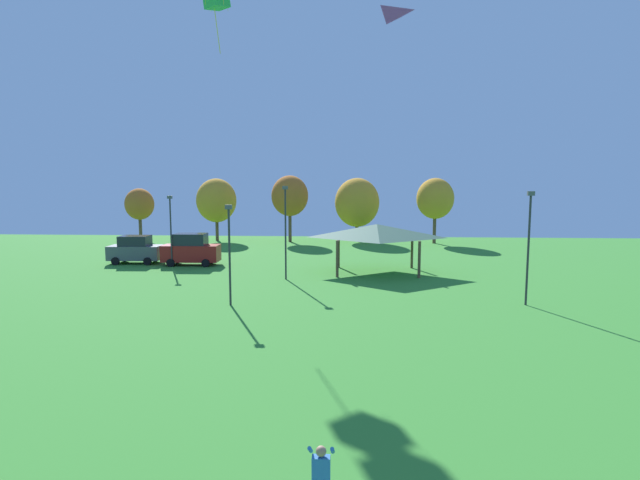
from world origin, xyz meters
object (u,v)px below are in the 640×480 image
(light_post_1, at_px, (171,227))
(parked_car_leftmost, at_px, (135,250))
(park_pavilion, at_px, (377,231))
(treeline_tree_4, at_px, (435,199))
(person_standing_near_foreground, at_px, (321,478))
(treeline_tree_3, at_px, (357,203))
(light_post_0, at_px, (229,248))
(treeline_tree_2, at_px, (290,196))
(light_post_2, at_px, (529,241))
(light_post_3, at_px, (285,227))
(treeline_tree_0, at_px, (139,204))
(treeline_tree_1, at_px, (216,201))
(parked_car_second_from_left, at_px, (191,250))
(kite_flying_5, at_px, (380,18))

(light_post_1, bearing_deg, parked_car_leftmost, 157.19)
(park_pavilion, distance_m, treeline_tree_4, 19.61)
(person_standing_near_foreground, bearing_deg, treeline_tree_3, 92.88)
(light_post_0, bearing_deg, person_standing_near_foreground, -70.90)
(treeline_tree_2, height_order, treeline_tree_4, treeline_tree_2)
(park_pavilion, relative_size, treeline_tree_4, 1.04)
(light_post_0, xyz_separation_m, light_post_2, (16.09, 0.97, 0.37))
(parked_car_leftmost, bearing_deg, light_post_3, -26.50)
(person_standing_near_foreground, xyz_separation_m, light_post_3, (-3.83, 24.53, 2.71))
(person_standing_near_foreground, xyz_separation_m, treeline_tree_0, (-23.54, 46.75, 3.23))
(treeline_tree_0, bearing_deg, light_post_3, -48.44)
(light_post_1, distance_m, treeline_tree_3, 23.37)
(treeline_tree_2, height_order, treeline_tree_3, treeline_tree_2)
(treeline_tree_2, bearing_deg, treeline_tree_1, 175.56)
(park_pavilion, bearing_deg, light_post_1, 174.75)
(parked_car_second_from_left, relative_size, light_post_2, 0.74)
(treeline_tree_1, bearing_deg, kite_flying_5, -52.25)
(kite_flying_5, xyz_separation_m, light_post_1, (-15.89, 4.20, -14.04))
(person_standing_near_foreground, distance_m, park_pavilion, 27.73)
(park_pavilion, xyz_separation_m, light_post_0, (-8.47, -10.42, 0.04))
(parked_car_leftmost, relative_size, light_post_1, 0.76)
(light_post_0, height_order, light_post_1, light_post_1)
(parked_car_leftmost, distance_m, light_post_3, 14.73)
(treeline_tree_0, distance_m, treeline_tree_1, 8.98)
(parked_car_second_from_left, xyz_separation_m, light_post_2, (22.38, -11.85, 2.25))
(parked_car_second_from_left, height_order, treeline_tree_2, treeline_tree_2)
(person_standing_near_foreground, xyz_separation_m, park_pavilion, (2.55, 27.52, 2.18))
(light_post_2, height_order, treeline_tree_2, treeline_tree_2)
(light_post_2, distance_m, light_post_3, 15.42)
(park_pavilion, height_order, light_post_2, light_post_2)
(person_standing_near_foreground, xyz_separation_m, treeline_tree_3, (1.38, 47.01, 3.48))
(treeline_tree_0, xyz_separation_m, treeline_tree_1, (8.97, -0.01, 0.45))
(light_post_2, bearing_deg, light_post_3, 155.24)
(parked_car_leftmost, height_order, treeline_tree_0, treeline_tree_0)
(light_post_0, distance_m, treeline_tree_0, 34.51)
(parked_car_second_from_left, distance_m, light_post_3, 10.24)
(person_standing_near_foreground, relative_size, kite_flying_5, 0.58)
(light_post_3, xyz_separation_m, treeline_tree_0, (-19.71, 22.23, 0.51))
(kite_flying_5, distance_m, parked_car_leftmost, 25.92)
(park_pavilion, relative_size, treeline_tree_0, 1.24)
(person_standing_near_foreground, relative_size, light_post_2, 0.26)
(light_post_2, height_order, treeline_tree_0, light_post_2)
(light_post_1, height_order, treeline_tree_0, treeline_tree_0)
(person_standing_near_foreground, height_order, treeline_tree_3, treeline_tree_3)
(treeline_tree_3, bearing_deg, treeline_tree_1, -179.06)
(kite_flying_5, distance_m, light_post_0, 18.12)
(park_pavilion, xyz_separation_m, light_post_1, (-16.01, 1.47, 0.12))
(parked_car_leftmost, distance_m, light_post_0, 17.54)
(light_post_1, bearing_deg, treeline_tree_1, 93.57)
(kite_flying_5, height_order, light_post_2, kite_flying_5)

